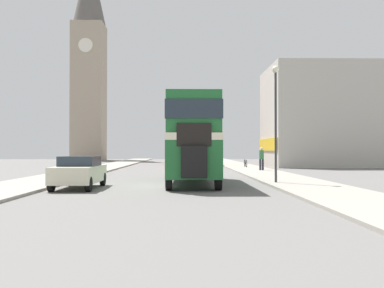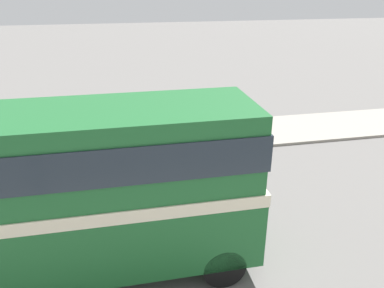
% 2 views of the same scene
% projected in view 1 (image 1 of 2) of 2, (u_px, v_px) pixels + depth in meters
% --- Properties ---
extents(ground_plane, '(120.00, 120.00, 0.00)m').
position_uv_depth(ground_plane, '(164.00, 186.00, 20.60)').
color(ground_plane, slate).
extents(sidewalk_right, '(3.50, 120.00, 0.12)m').
position_uv_depth(sidewalk_right, '(303.00, 185.00, 20.73)').
color(sidewalk_right, gray).
rests_on(sidewalk_right, ground_plane).
extents(sidewalk_left, '(3.50, 120.00, 0.12)m').
position_uv_depth(sidewalk_left, '(23.00, 185.00, 20.48)').
color(sidewalk_left, gray).
rests_on(sidewalk_left, ground_plane).
extents(double_decker_bus, '(2.44, 9.29, 4.28)m').
position_uv_depth(double_decker_bus, '(192.00, 135.00, 22.15)').
color(double_decker_bus, '#1E602D').
rests_on(double_decker_bus, ground_plane).
extents(bus_distant, '(2.45, 9.88, 4.34)m').
position_uv_depth(bus_distant, '(196.00, 143.00, 50.47)').
color(bus_distant, '#B2140F').
rests_on(bus_distant, ground_plane).
extents(car_parked_near, '(1.75, 4.00, 1.46)m').
position_uv_depth(car_parked_near, '(79.00, 172.00, 19.32)').
color(car_parked_near, beige).
rests_on(car_parked_near, ground_plane).
extents(pedestrian_walking, '(0.37, 0.37, 1.83)m').
position_uv_depth(pedestrian_walking, '(262.00, 157.00, 34.32)').
color(pedestrian_walking, '#282833').
rests_on(pedestrian_walking, sidewalk_right).
extents(bicycle_on_pavement, '(0.05, 1.76, 0.78)m').
position_uv_depth(bicycle_on_pavement, '(246.00, 163.00, 40.28)').
color(bicycle_on_pavement, black).
rests_on(bicycle_on_pavement, sidewalk_right).
extents(street_lamp, '(0.36, 0.36, 5.86)m').
position_uv_depth(street_lamp, '(276.00, 106.00, 21.44)').
color(street_lamp, '#38383D').
rests_on(street_lamp, sidewalk_right).
extents(church_tower, '(5.41, 5.41, 35.40)m').
position_uv_depth(church_tower, '(89.00, 53.00, 71.90)').
color(church_tower, tan).
rests_on(church_tower, ground_plane).
extents(shop_building_block, '(15.78, 9.75, 10.50)m').
position_uv_depth(shop_building_block, '(341.00, 117.00, 45.60)').
color(shop_building_block, '#B2ADA3').
rests_on(shop_building_block, ground_plane).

